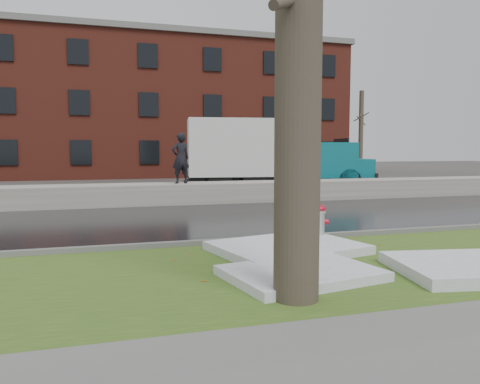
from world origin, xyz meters
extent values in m
plane|color=#47423D|center=(0.00, 0.00, 0.00)|extent=(120.00, 120.00, 0.00)
cube|color=#2E4F1A|center=(0.00, -1.25, 0.02)|extent=(60.00, 4.50, 0.04)
cube|color=black|center=(0.00, 4.50, 0.01)|extent=(60.00, 7.00, 0.03)
cube|color=slate|center=(0.00, 13.00, 0.01)|extent=(60.00, 9.00, 0.03)
cube|color=slate|center=(0.00, 1.00, 0.07)|extent=(60.00, 0.15, 0.14)
cube|color=#A5A197|center=(0.00, 8.70, 0.38)|extent=(60.00, 1.60, 0.75)
cube|color=maroon|center=(2.00, 30.00, 5.00)|extent=(26.00, 12.00, 10.00)
cylinder|color=brown|center=(-6.00, 26.00, 3.25)|extent=(0.36, 0.36, 6.50)
cylinder|color=brown|center=(-6.00, 26.00, 4.20)|extent=(0.84, 1.62, 0.73)
cylinder|color=brown|center=(-6.00, 26.00, 5.10)|extent=(1.08, 1.26, 0.66)
cylinder|color=brown|center=(-6.00, 26.00, 3.60)|extent=(1.40, 0.61, 0.63)
cylinder|color=brown|center=(16.00, 24.00, 3.25)|extent=(0.36, 0.36, 6.50)
cylinder|color=brown|center=(16.00, 24.00, 4.20)|extent=(0.84, 1.62, 0.73)
cylinder|color=brown|center=(16.00, 24.00, 5.10)|extent=(1.08, 1.26, 0.66)
cylinder|color=brown|center=(16.00, 24.00, 3.60)|extent=(1.40, 0.61, 0.63)
cylinder|color=#ACB0B4|center=(0.92, 0.60, 0.39)|extent=(0.26, 0.26, 0.71)
ellipsoid|color=#AF0E23|center=(0.92, 0.60, 0.75)|extent=(0.31, 0.31, 0.16)
cylinder|color=#AF0E23|center=(0.92, 0.60, 0.84)|extent=(0.06, 0.06, 0.05)
cylinder|color=#AF0E23|center=(0.77, 0.62, 0.46)|extent=(0.12, 0.13, 0.11)
cylinder|color=#AF0E23|center=(1.06, 0.58, 0.46)|extent=(0.12, 0.13, 0.11)
cylinder|color=#ACB0B4|center=(0.94, 0.74, 0.46)|extent=(0.16, 0.12, 0.14)
cylinder|color=brown|center=(-1.06, -2.75, 3.71)|extent=(0.78, 0.78, 7.35)
cube|color=black|center=(4.41, 12.86, 0.64)|extent=(7.94, 2.17, 0.22)
cube|color=beige|center=(3.15, 13.06, 2.07)|extent=(5.63, 3.24, 2.66)
cube|color=#0C646F|center=(7.18, 12.43, 1.48)|extent=(2.60, 2.68, 1.67)
cube|color=#0C646F|center=(8.60, 12.22, 1.08)|extent=(1.50, 2.32, 0.89)
cube|color=black|center=(7.87, 12.33, 2.07)|extent=(0.38, 1.96, 0.89)
cube|color=black|center=(-0.07, 13.55, 0.32)|extent=(1.85, 1.42, 0.66)
cylinder|color=black|center=(7.76, 11.30, 0.54)|extent=(1.12, 0.46, 1.08)
cylinder|color=black|center=(8.07, 13.34, 0.54)|extent=(1.12, 0.46, 1.08)
cylinder|color=black|center=(3.28, 11.99, 0.54)|extent=(1.12, 0.46, 1.08)
cylinder|color=black|center=(3.60, 14.03, 0.54)|extent=(1.12, 0.46, 1.08)
cylinder|color=black|center=(1.72, 12.23, 0.54)|extent=(1.12, 0.46, 1.08)
cylinder|color=black|center=(2.04, 14.27, 0.54)|extent=(1.12, 0.46, 1.08)
imported|color=black|center=(-0.64, 8.66, 1.67)|extent=(0.75, 0.58, 1.83)
cube|color=white|center=(-0.09, -0.10, 0.12)|extent=(2.98, 2.53, 0.16)
cube|color=white|center=(-0.58, -1.84, 0.11)|extent=(2.45, 1.97, 0.14)
camera|label=1|loc=(-3.46, -8.21, 1.97)|focal=35.00mm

